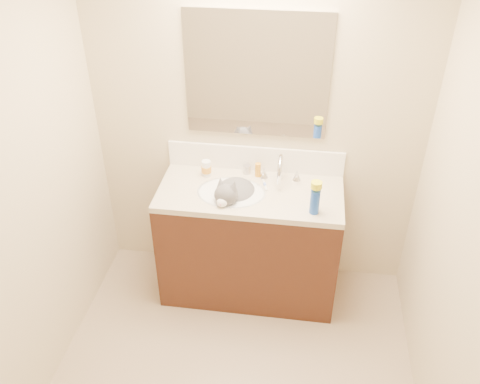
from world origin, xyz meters
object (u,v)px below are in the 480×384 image
(cat, at_px, (234,196))
(spray_can, at_px, (315,202))
(vanity_cabinet, at_px, (250,244))
(pill_bottle, at_px, (206,168))
(basin, at_px, (231,201))
(amber_bottle, at_px, (258,170))
(silver_jar, at_px, (247,169))
(faucet, at_px, (280,171))

(cat, distance_m, spray_can, 0.55)
(vanity_cabinet, distance_m, pill_bottle, 0.62)
(cat, bearing_deg, basin, -152.62)
(pill_bottle, height_order, amber_bottle, pill_bottle)
(pill_bottle, height_order, silver_jar, pill_bottle)
(faucet, distance_m, silver_jar, 0.25)
(faucet, distance_m, cat, 0.35)
(silver_jar, xyz_separation_m, amber_bottle, (0.08, -0.03, 0.02))
(spray_can, bearing_deg, silver_jar, 139.85)
(vanity_cabinet, bearing_deg, pill_bottle, 154.71)
(basin, relative_size, faucet, 1.61)
(vanity_cabinet, relative_size, basin, 2.67)
(cat, height_order, amber_bottle, cat)
(vanity_cabinet, distance_m, silver_jar, 0.53)
(basin, height_order, cat, cat)
(amber_bottle, distance_m, spray_can, 0.53)
(faucet, distance_m, amber_bottle, 0.16)
(vanity_cabinet, relative_size, cat, 2.81)
(basin, distance_m, cat, 0.04)
(spray_can, bearing_deg, cat, 163.82)
(faucet, distance_m, pill_bottle, 0.50)
(vanity_cabinet, relative_size, pill_bottle, 10.94)
(basin, distance_m, spray_can, 0.57)
(basin, bearing_deg, amber_bottle, 55.86)
(faucet, xyz_separation_m, pill_bottle, (-0.50, 0.01, -0.03))
(faucet, height_order, silver_jar, faucet)
(silver_jar, bearing_deg, faucet, -18.55)
(faucet, xyz_separation_m, amber_bottle, (-0.15, 0.05, -0.04))
(pill_bottle, xyz_separation_m, spray_can, (0.73, -0.33, 0.03))
(vanity_cabinet, height_order, basin, basin)
(cat, height_order, silver_jar, cat)
(basin, xyz_separation_m, silver_jar, (0.07, 0.24, 0.10))
(pill_bottle, distance_m, spray_can, 0.80)
(spray_can, bearing_deg, pill_bottle, 155.94)
(basin, relative_size, cat, 1.05)
(basin, xyz_separation_m, spray_can, (0.53, -0.15, 0.15))
(cat, bearing_deg, spray_can, -1.12)
(basin, height_order, amber_bottle, amber_bottle)
(vanity_cabinet, height_order, cat, cat)
(faucet, height_order, pill_bottle, faucet)
(faucet, bearing_deg, vanity_cabinet, -142.71)
(cat, bearing_deg, faucet, 45.04)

